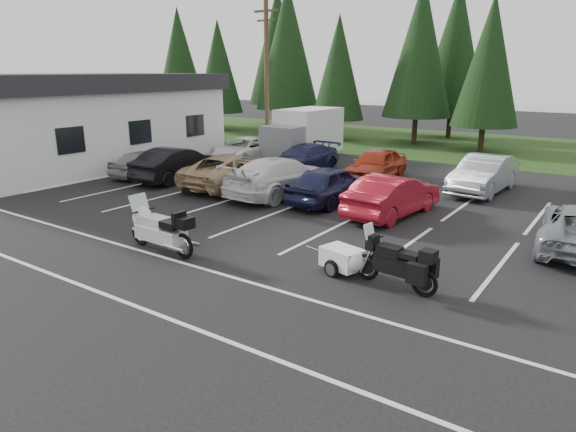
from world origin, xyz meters
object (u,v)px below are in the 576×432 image
Objects in this scene: car_near_1 at (177,164)px; car_far_1 at (303,158)px; car_near_2 at (233,171)px; car_near_4 at (330,184)px; touring_motorcycle at (160,225)px; cargo_trailer at (342,260)px; car_far_2 at (376,165)px; car_near_0 at (146,163)px; utility_pole at (267,77)px; car_near_3 at (281,177)px; car_near_5 at (393,195)px; adventure_motorcycle at (395,259)px; building at (65,120)px; car_far_3 at (484,174)px; box_truck at (300,135)px; car_far_0 at (245,150)px.

car_far_1 is at bearing -128.49° from car_near_1.
car_near_2 is 1.23× the size of car_near_4.
touring_motorcycle is 1.95× the size of cargo_trailer.
car_near_0 is at bearing -151.65° from car_far_2.
car_far_1 is 4.11m from car_far_2.
utility_pole is 10.59m from car_near_3.
adventure_motorcycle is at bearing 119.83° from car_near_5.
car_near_4 reaches higher than adventure_motorcycle.
building is 14.46m from car_near_3.
utility_pole is 1.89× the size of car_far_3.
box_truck is 12.58m from car_near_5.
box_truck is at bearing 170.66° from car_far_3.
box_truck is at bearing 14.04° from utility_pole.
car_near_5 is 0.90× the size of car_far_0.
car_near_0 is 5.25m from car_near_2.
box_truck is at bearing 136.69° from adventure_motorcycle.
car_near_0 is at bearing 172.70° from cargo_trailer.
car_near_0 is 13.02m from car_near_5.
car_near_5 is 5.99m from cargo_trailer.
adventure_motorcycle is (1.50, -0.12, 0.40)m from cargo_trailer.
car_near_0 is at bearing -101.08° from utility_pole.
utility_pole is at bearing -165.96° from box_truck.
cargo_trailer is (12.67, -11.53, -0.36)m from car_far_0.
adventure_motorcycle is (9.96, -11.29, 0.06)m from car_far_1.
adventure_motorcycle reaches higher than car_far_1.
car_near_5 is 1.56× the size of touring_motorcycle.
car_far_1 is 1.07× the size of car_far_2.
car_near_5 is (7.79, -0.32, -0.00)m from car_near_2.
car_near_3 is 1.26× the size of car_near_4.
car_far_2 is (8.27, -2.44, -3.94)m from utility_pole.
car_far_3 is 11.57m from cargo_trailer.
car_near_2 is 1.22× the size of car_far_2.
car_near_5 is at bearing 176.30° from car_near_1.
car_near_1 reaches higher than car_near_4.
car_near_0 is 0.82× the size of car_far_3.
car_far_3 is at bearing 15.59° from building.
utility_pole is 17.39m from touring_motorcycle.
utility_pole is at bearing 174.70° from car_far_3.
car_far_2 is (6.27, -2.94, -0.70)m from box_truck.
car_near_2 is at bearing 2.65° from building.
car_near_1 is at bearing -121.23° from car_far_1.
car_near_4 is at bearing -49.91° from box_truck.
car_near_3 is at bearing 150.26° from cargo_trailer.
touring_motorcycle is at bearing -58.98° from car_far_0.
car_far_2 is 12.77m from touring_motorcycle.
car_near_1 is 6.47m from car_far_1.
building is 21.49m from cargo_trailer.
car_near_0 is 1.60× the size of adventure_motorcycle.
car_near_3 reaches higher than car_near_5.
car_near_5 is 9.02m from car_far_1.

